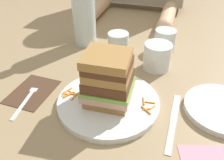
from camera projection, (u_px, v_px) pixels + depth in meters
The scene contains 26 objects.
ground_plane at pixel (118, 102), 0.61m from camera, with size 3.00×3.00×0.00m, color #9E8460.
main_plate at pixel (109, 102), 0.60m from camera, with size 0.25×0.25×0.02m, color white.
sandwich at pixel (108, 79), 0.56m from camera, with size 0.12×0.11×0.13m.
carrot_shred_0 at pixel (81, 94), 0.61m from camera, with size 0.00×0.00×0.03m, color orange.
carrot_shred_1 at pixel (76, 94), 0.61m from camera, with size 0.00×0.00×0.03m, color orange.
carrot_shred_2 at pixel (67, 91), 0.62m from camera, with size 0.00×0.00×0.03m, color orange.
carrot_shred_3 at pixel (71, 94), 0.61m from camera, with size 0.00×0.00×0.03m, color orange.
carrot_shred_4 at pixel (65, 93), 0.61m from camera, with size 0.00×0.00×0.03m, color orange.
carrot_shred_5 at pixel (81, 93), 0.61m from camera, with size 0.00×0.00×0.03m, color orange.
carrot_shred_6 at pixel (72, 93), 0.61m from camera, with size 0.00×0.00×0.03m, color orange.
carrot_shred_7 at pixel (72, 94), 0.61m from camera, with size 0.00×0.00×0.02m, color orange.
carrot_shred_8 at pixel (68, 95), 0.61m from camera, with size 0.00×0.00×0.03m, color orange.
carrot_shred_9 at pixel (75, 96), 0.60m from camera, with size 0.00×0.00×0.03m, color orange.
carrot_shred_10 at pixel (146, 110), 0.56m from camera, with size 0.00×0.00×0.03m, color orange.
carrot_shred_11 at pixel (152, 108), 0.57m from camera, with size 0.00×0.00×0.02m, color orange.
carrot_shred_12 at pixel (150, 103), 0.58m from camera, with size 0.00×0.00×0.03m, color orange.
carrot_shred_13 at pixel (143, 102), 0.58m from camera, with size 0.00×0.00×0.03m, color orange.
carrot_shred_14 at pixel (148, 109), 0.56m from camera, with size 0.00×0.00×0.02m, color orange.
napkin_dark at pixel (32, 91), 0.64m from camera, with size 0.10×0.14×0.00m, color #4C3323.
fork at pixel (28, 96), 0.62m from camera, with size 0.03×0.17×0.00m.
knife at pixel (173, 123), 0.55m from camera, with size 0.02×0.20×0.00m.
juice_glass at pixel (157, 58), 0.72m from camera, with size 0.08×0.08×0.08m.
water_bottle at pixel (84, 8), 0.81m from camera, with size 0.08×0.08×0.28m.
empty_tumbler_0 at pixel (118, 43), 0.80m from camera, with size 0.07×0.07×0.07m, color silver.
empty_tumbler_1 at pixel (165, 40), 0.82m from camera, with size 0.07×0.07×0.07m, color silver.
side_plate at pixel (223, 109), 0.58m from camera, with size 0.19×0.19×0.01m, color white.
Camera 1 is at (0.12, -0.45, 0.40)m, focal length 38.42 mm.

